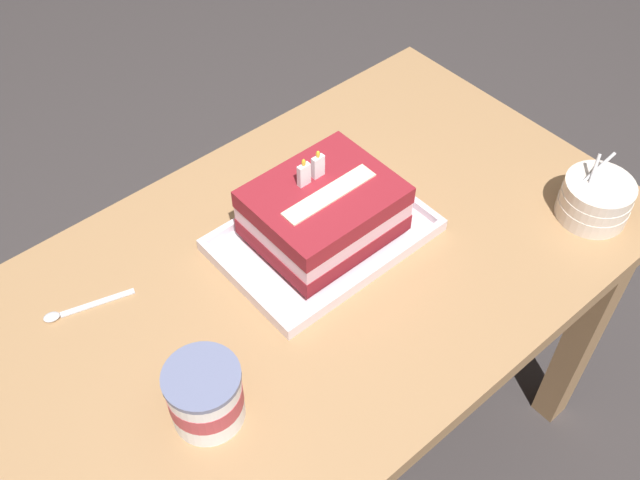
{
  "coord_description": "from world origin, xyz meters",
  "views": [
    {
      "loc": [
        -0.52,
        -0.61,
        1.67
      ],
      "look_at": [
        0.02,
        0.02,
        0.74
      ],
      "focal_mm": 41.27,
      "sensor_mm": 36.0,
      "label": 1
    }
  ],
  "objects_px": {
    "serving_spoon_near_tray": "(71,311)",
    "foil_tray": "(323,237)",
    "birthday_cake": "(324,210)",
    "ice_cream_tub": "(205,395)",
    "bowl_stack": "(595,199)"
  },
  "relations": [
    {
      "from": "birthday_cake",
      "to": "bowl_stack",
      "type": "height_order",
      "value": "birthday_cake"
    },
    {
      "from": "birthday_cake",
      "to": "foil_tray",
      "type": "bearing_deg",
      "value": -90.0
    },
    {
      "from": "birthday_cake",
      "to": "ice_cream_tub",
      "type": "relative_size",
      "value": 2.14
    },
    {
      "from": "birthday_cake",
      "to": "bowl_stack",
      "type": "xyz_separation_m",
      "value": [
        0.4,
        -0.27,
        -0.04
      ]
    },
    {
      "from": "bowl_stack",
      "to": "serving_spoon_near_tray",
      "type": "xyz_separation_m",
      "value": [
        -0.81,
        0.41,
        -0.03
      ]
    },
    {
      "from": "foil_tray",
      "to": "bowl_stack",
      "type": "distance_m",
      "value": 0.49
    },
    {
      "from": "ice_cream_tub",
      "to": "bowl_stack",
      "type": "bearing_deg",
      "value": -9.15
    },
    {
      "from": "birthday_cake",
      "to": "ice_cream_tub",
      "type": "xyz_separation_m",
      "value": [
        -0.34,
        -0.15,
        -0.02
      ]
    },
    {
      "from": "foil_tray",
      "to": "birthday_cake",
      "type": "bearing_deg",
      "value": 90.0
    },
    {
      "from": "serving_spoon_near_tray",
      "to": "ice_cream_tub",
      "type": "bearing_deg",
      "value": -77.72
    },
    {
      "from": "birthday_cake",
      "to": "ice_cream_tub",
      "type": "distance_m",
      "value": 0.38
    },
    {
      "from": "ice_cream_tub",
      "to": "birthday_cake",
      "type": "bearing_deg",
      "value": 23.01
    },
    {
      "from": "bowl_stack",
      "to": "serving_spoon_near_tray",
      "type": "height_order",
      "value": "bowl_stack"
    },
    {
      "from": "serving_spoon_near_tray",
      "to": "foil_tray",
      "type": "bearing_deg",
      "value": -19.63
    },
    {
      "from": "birthday_cake",
      "to": "bowl_stack",
      "type": "distance_m",
      "value": 0.49
    }
  ]
}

